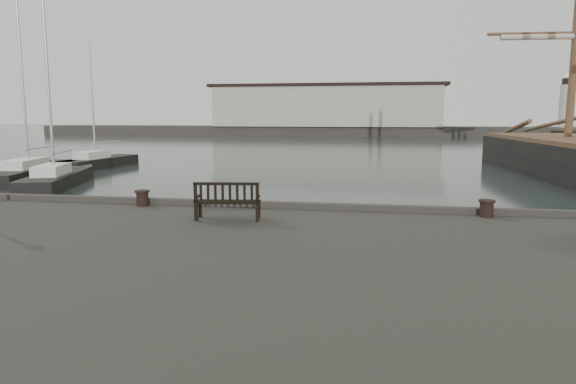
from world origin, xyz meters
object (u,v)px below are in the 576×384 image
object	(u,v)px
bollard_right	(487,208)
yacht_b	(33,174)
bench	(228,208)
bollard_left	(142,198)
yacht_c	(57,182)
yacht_d	(99,164)

from	to	relation	value
bollard_right	yacht_b	distance (m)	31.53
bench	bollard_left	world-z (taller)	bench
bollard_right	yacht_b	bearing A→B (deg)	146.85
yacht_c	bollard_right	bearing A→B (deg)	-48.90
yacht_b	bench	bearing A→B (deg)	-55.13
bollard_right	yacht_c	distance (m)	26.07
yacht_b	yacht_d	size ratio (longest dim) A/B	1.36
bench	bollard_right	xyz separation A→B (m)	(6.80, 1.55, -0.08)
yacht_b	yacht_c	world-z (taller)	yacht_b
bollard_right	yacht_c	world-z (taller)	yacht_c
yacht_b	yacht_d	distance (m)	7.47
bench	bollard_right	bearing A→B (deg)	4.77
yacht_d	yacht_b	bearing A→B (deg)	-89.40
bollard_right	yacht_c	size ratio (longest dim) A/B	0.04
bench	bollard_right	world-z (taller)	bench
bench	yacht_b	bearing A→B (deg)	128.11
yacht_b	yacht_c	bearing A→B (deg)	-51.39
bollard_left	yacht_b	xyz separation A→B (m)	(-16.41, 17.22, -1.55)
yacht_c	yacht_d	distance (m)	11.57
bench	yacht_b	world-z (taller)	yacht_b
bollard_left	bollard_right	size ratio (longest dim) A/B	1.02
bollard_left	yacht_d	bearing A→B (deg)	122.63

